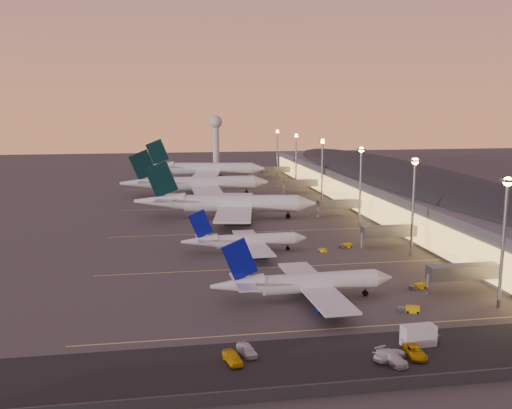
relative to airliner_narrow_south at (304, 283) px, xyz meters
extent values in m
plane|color=#3C3A38|center=(0.60, 29.38, -3.54)|extent=(700.00, 700.00, 0.00)
cylinder|color=silver|center=(3.33, 0.13, 0.06)|extent=(23.83, 4.96, 4.03)
cone|color=silver|center=(17.07, 0.67, 0.06)|extent=(3.98, 4.18, 4.03)
cone|color=silver|center=(-13.85, -0.54, 0.57)|extent=(10.85, 4.45, 4.03)
cube|color=silver|center=(2.18, 0.09, -0.64)|extent=(8.21, 34.20, 0.44)
cylinder|color=#0A0F80|center=(2.65, 7.58, -2.00)|extent=(5.46, 3.23, 3.02)
cylinder|color=#0A0F80|center=(3.24, -7.35, -2.00)|extent=(5.46, 3.23, 3.02)
cube|color=#0A0F80|center=(-13.32, -0.52, 5.79)|extent=(7.41, 0.89, 8.75)
cube|color=silver|center=(-12.55, -0.49, 1.17)|extent=(4.30, 12.37, 0.28)
cylinder|color=black|center=(13.27, 0.52, -2.75)|extent=(0.34, 0.34, 1.59)
cylinder|color=black|center=(13.27, 0.52, -2.98)|extent=(1.16, 0.75, 1.13)
cylinder|color=black|center=(1.31, 2.88, -2.75)|extent=(0.34, 0.34, 1.59)
cylinder|color=black|center=(1.31, 2.88, -2.98)|extent=(1.16, 0.75, 1.13)
cylinder|color=black|center=(1.53, -2.76, -2.75)|extent=(0.34, 0.34, 1.59)
cylinder|color=black|center=(1.53, -2.76, -2.98)|extent=(1.16, 0.75, 1.13)
cylinder|color=silver|center=(-3.18, 40.13, -0.31)|extent=(21.34, 4.35, 3.61)
cone|color=silver|center=(9.14, 40.56, -0.31)|extent=(3.55, 3.73, 3.61)
cone|color=silver|center=(-18.58, 39.59, 0.14)|extent=(9.71, 3.95, 3.61)
cube|color=silver|center=(-4.20, 40.09, -0.94)|extent=(7.22, 30.63, 0.40)
cylinder|color=#0A0F80|center=(-3.75, 46.81, -2.16)|extent=(4.88, 2.88, 2.71)
cylinder|color=#0A0F80|center=(-3.29, 33.43, -2.16)|extent=(4.88, 2.88, 2.71)
cube|color=#0A0F80|center=(-18.10, 39.61, 4.82)|extent=(6.64, 0.77, 7.84)
cube|color=silver|center=(-17.41, 39.63, 0.68)|extent=(3.80, 11.07, 0.25)
cylinder|color=black|center=(5.73, 40.44, -2.83)|extent=(0.30, 0.30, 1.43)
cylinder|color=black|center=(5.73, 40.44, -3.04)|extent=(1.03, 0.67, 1.01)
cylinder|color=black|center=(-4.98, 42.60, -2.83)|extent=(0.30, 0.30, 1.43)
cylinder|color=black|center=(-4.98, 42.60, -3.04)|extent=(1.03, 0.67, 1.01)
cylinder|color=black|center=(-4.80, 37.54, -2.83)|extent=(0.30, 0.30, 1.43)
cylinder|color=black|center=(-4.80, 37.54, -3.04)|extent=(1.03, 0.67, 1.01)
cylinder|color=silver|center=(-0.61, 87.02, 1.82)|extent=(39.87, 12.63, 5.96)
cone|color=silver|center=(21.94, 83.10, 1.82)|extent=(7.29, 6.96, 5.96)
cone|color=silver|center=(-28.81, 91.93, 2.57)|extent=(18.56, 8.92, 5.96)
cube|color=silver|center=(-2.49, 87.35, 0.78)|extent=(21.15, 58.74, 0.66)
cylinder|color=slate|center=(0.93, 99.62, -1.23)|extent=(9.54, 5.93, 4.47)
cylinder|color=slate|center=(-3.41, 74.64, -1.23)|extent=(9.54, 5.93, 4.47)
cube|color=black|center=(-27.93, 91.77, 10.27)|extent=(11.74, 2.90, 13.23)
cube|color=silver|center=(-26.68, 91.56, 3.46)|extent=(9.82, 21.53, 0.42)
cylinder|color=black|center=(15.70, 84.18, -2.35)|extent=(0.55, 0.55, 2.38)
cylinder|color=black|center=(15.70, 84.18, -2.71)|extent=(1.82, 1.31, 1.67)
cylinder|color=black|center=(-3.03, 91.68, -2.35)|extent=(0.55, 0.55, 2.38)
cylinder|color=black|center=(-3.03, 91.68, -2.71)|extent=(1.82, 1.31, 1.67)
cylinder|color=black|center=(-4.46, 83.46, -2.35)|extent=(0.55, 0.55, 2.38)
cylinder|color=black|center=(-4.46, 83.46, -2.71)|extent=(1.82, 1.31, 1.67)
cylinder|color=silver|center=(-7.39, 140.67, 1.91)|extent=(40.09, 6.12, 6.06)
cone|color=silver|center=(15.88, 140.64, 1.91)|extent=(6.47, 6.07, 6.06)
cone|color=silver|center=(-36.48, 140.71, 2.67)|extent=(18.11, 6.09, 6.06)
cube|color=silver|center=(-9.33, 140.67, 0.85)|extent=(11.72, 58.60, 0.67)
cylinder|color=slate|center=(-8.02, 153.56, -1.20)|extent=(9.06, 4.56, 4.55)
cylinder|color=slate|center=(-8.06, 127.78, -1.20)|extent=(9.06, 4.56, 4.55)
cube|color=black|center=(-35.58, 140.71, 10.50)|extent=(11.96, 0.93, 13.45)
cube|color=silver|center=(-34.29, 140.71, 3.58)|extent=(6.50, 21.10, 0.42)
cylinder|color=black|center=(9.44, 140.65, -2.33)|extent=(0.49, 0.49, 2.42)
cylinder|color=black|center=(9.44, 140.65, -2.70)|extent=(1.70, 1.06, 1.70)
cylinder|color=black|center=(-10.62, 144.92, -2.33)|extent=(0.49, 0.49, 2.42)
cylinder|color=black|center=(-10.62, 144.92, -2.70)|extent=(1.70, 1.06, 1.70)
cylinder|color=black|center=(-10.63, 136.43, -2.33)|extent=(0.49, 0.49, 2.42)
cylinder|color=black|center=(-10.63, 136.43, -2.70)|extent=(1.70, 1.06, 1.70)
cylinder|color=silver|center=(-0.37, 196.62, 2.18)|extent=(42.53, 13.16, 6.36)
cone|color=silver|center=(23.72, 192.62, 2.18)|extent=(7.73, 7.38, 6.36)
cone|color=silver|center=(-30.49, 201.62, 2.97)|extent=(19.78, 9.38, 6.36)
cube|color=silver|center=(-2.38, 196.95, 1.07)|extent=(22.11, 62.64, 0.70)
cylinder|color=slate|center=(1.17, 210.07, -1.08)|extent=(10.15, 6.26, 4.77)
cylinder|color=slate|center=(-3.26, 183.39, -1.08)|extent=(10.15, 6.26, 4.77)
cube|color=black|center=(-29.55, 201.46, 11.19)|extent=(12.53, 2.99, 14.11)
cube|color=silver|center=(-28.21, 201.24, 3.93)|extent=(10.32, 22.94, 0.45)
cylinder|color=black|center=(17.05, 193.73, -2.27)|extent=(0.59, 0.59, 2.54)
cylinder|color=black|center=(17.05, 193.73, -2.65)|extent=(1.94, 1.39, 1.78)
cylinder|color=black|center=(-2.99, 201.57, -2.27)|extent=(0.59, 0.59, 2.54)
cylinder|color=black|center=(-2.99, 201.57, -2.65)|extent=(1.94, 1.39, 1.78)
cylinder|color=black|center=(-4.45, 192.78, -2.27)|extent=(0.59, 0.59, 2.54)
cylinder|color=black|center=(-4.45, 192.78, -2.65)|extent=(1.94, 1.39, 1.78)
cube|color=#545359|center=(62.60, 101.88, 2.46)|extent=(40.00, 255.00, 12.00)
ellipsoid|color=black|center=(62.60, 101.88, 8.46)|extent=(39.00, 253.00, 10.92)
cube|color=#FFC15C|center=(42.40, 101.88, 1.46)|extent=(0.40, 244.80, 8.00)
cube|color=slate|center=(34.60, -0.62, 0.96)|extent=(16.00, 3.20, 3.00)
cylinder|color=gray|center=(26.60, -0.62, -1.34)|extent=(0.70, 0.70, 4.40)
cube|color=slate|center=(34.60, 39.38, 0.96)|extent=(16.00, 3.20, 3.00)
cylinder|color=gray|center=(26.60, 39.38, -1.34)|extent=(0.70, 0.70, 4.40)
cube|color=slate|center=(34.60, 84.38, 0.96)|extent=(16.00, 3.20, 3.00)
cylinder|color=gray|center=(26.60, 84.38, -1.34)|extent=(0.70, 0.70, 4.40)
cube|color=slate|center=(34.60, 141.38, 0.96)|extent=(16.00, 3.20, 3.00)
cylinder|color=gray|center=(26.60, 141.38, -1.34)|extent=(0.70, 0.70, 4.40)
cube|color=slate|center=(34.60, 197.38, 0.96)|extent=(16.00, 3.20, 3.00)
cylinder|color=gray|center=(26.60, 197.38, -1.34)|extent=(0.70, 0.70, 4.40)
cylinder|color=gray|center=(36.60, -10.62, 8.96)|extent=(0.70, 0.70, 25.00)
cube|color=gray|center=(36.60, -10.62, 21.66)|extent=(2.20, 2.20, 0.50)
sphere|color=#F7B14B|center=(36.60, -10.62, 21.46)|extent=(1.80, 1.80, 1.80)
cylinder|color=gray|center=(36.60, 29.38, 8.96)|extent=(0.70, 0.70, 25.00)
cube|color=gray|center=(36.60, 29.38, 21.66)|extent=(2.20, 2.20, 0.50)
sphere|color=#F7B14B|center=(36.60, 29.38, 21.46)|extent=(1.80, 1.80, 1.80)
cylinder|color=gray|center=(36.60, 69.38, 8.96)|extent=(0.70, 0.70, 25.00)
cube|color=gray|center=(36.60, 69.38, 21.66)|extent=(2.20, 2.20, 0.50)
sphere|color=#F7B14B|center=(36.60, 69.38, 21.46)|extent=(1.80, 1.80, 1.80)
cylinder|color=gray|center=(36.60, 114.38, 8.96)|extent=(0.70, 0.70, 25.00)
cube|color=gray|center=(36.60, 114.38, 21.66)|extent=(2.20, 2.20, 0.50)
sphere|color=#F7B14B|center=(36.60, 114.38, 21.46)|extent=(1.80, 1.80, 1.80)
cylinder|color=gray|center=(36.60, 159.38, 8.96)|extent=(0.70, 0.70, 25.00)
cube|color=gray|center=(36.60, 159.38, 21.66)|extent=(2.20, 2.20, 0.50)
sphere|color=#F7B14B|center=(36.60, 159.38, 21.46)|extent=(1.80, 1.80, 1.80)
cylinder|color=gray|center=(36.60, 204.38, 8.96)|extent=(0.70, 0.70, 25.00)
cube|color=gray|center=(36.60, 204.38, 21.66)|extent=(2.20, 2.20, 0.50)
sphere|color=#F7B14B|center=(36.60, 204.38, 21.46)|extent=(1.80, 1.80, 1.80)
cylinder|color=silver|center=(10.60, 289.38, 9.46)|extent=(4.40, 4.40, 26.00)
sphere|color=silver|center=(10.60, 289.38, 24.46)|extent=(9.00, 9.00, 9.00)
cube|color=black|center=(0.60, -26.62, -3.54)|extent=(260.00, 16.00, 0.01)
cube|color=#D8C659|center=(0.60, -15.62, -3.54)|extent=(90.00, 0.36, 0.00)
cube|color=#D8C659|center=(0.60, 24.38, -3.54)|extent=(90.00, 0.36, 0.00)
cube|color=#D8C659|center=(0.60, 64.38, -3.54)|extent=(90.00, 0.36, 0.00)
cube|color=#D8C659|center=(0.60, 109.38, -3.54)|extent=(90.00, 0.36, 0.00)
cube|color=#D8C659|center=(0.60, 164.38, -3.54)|extent=(90.00, 0.36, 0.00)
cube|color=#2D2D30|center=(0.60, -38.62, -2.54)|extent=(124.00, 0.08, 1.90)
cylinder|color=#2D2D30|center=(-35.40, -38.62, -2.54)|extent=(0.12, 0.12, 2.00)
cylinder|color=#2D2D30|center=(-27.40, -38.62, -2.54)|extent=(0.12, 0.12, 2.00)
cylinder|color=#2D2D30|center=(-19.40, -38.62, -2.54)|extent=(0.12, 0.12, 2.00)
cylinder|color=#2D2D30|center=(-11.40, -38.62, -2.54)|extent=(0.12, 0.12, 2.00)
cylinder|color=#2D2D30|center=(-3.40, -38.62, -2.54)|extent=(0.12, 0.12, 2.00)
cylinder|color=#2D2D30|center=(4.60, -38.62, -2.54)|extent=(0.12, 0.12, 2.00)
cylinder|color=#2D2D30|center=(12.60, -38.62, -2.54)|extent=(0.12, 0.12, 2.00)
cylinder|color=#2D2D30|center=(20.60, -38.62, -2.54)|extent=(0.12, 0.12, 2.00)
cube|color=#DEAB09|center=(18.89, -10.13, -2.96)|extent=(2.96, 2.41, 1.17)
cube|color=slate|center=(17.11, -9.44, -3.12)|extent=(1.89, 1.83, 0.85)
cylinder|color=black|center=(20.07, -9.74, -3.31)|extent=(0.51, 0.35, 0.47)
cylinder|color=black|center=(19.49, -11.23, -3.31)|extent=(0.51, 0.35, 0.47)
cylinder|color=black|center=(18.29, -9.04, -3.31)|extent=(0.51, 0.35, 0.47)
cylinder|color=black|center=(17.71, -10.53, -3.31)|extent=(0.51, 0.35, 0.47)
cube|color=#DEAB09|center=(26.65, 3.23, -3.00)|extent=(2.70, 2.10, 1.09)
cube|color=slate|center=(24.93, 2.73, -3.15)|extent=(1.70, 1.63, 0.79)
cylinder|color=black|center=(27.30, 4.20, -3.33)|extent=(0.47, 0.29, 0.44)
cylinder|color=black|center=(27.72, 2.77, -3.33)|extent=(0.47, 0.29, 0.44)
cylinder|color=black|center=(25.58, 3.70, -3.33)|extent=(0.47, 0.29, 0.44)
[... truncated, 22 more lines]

